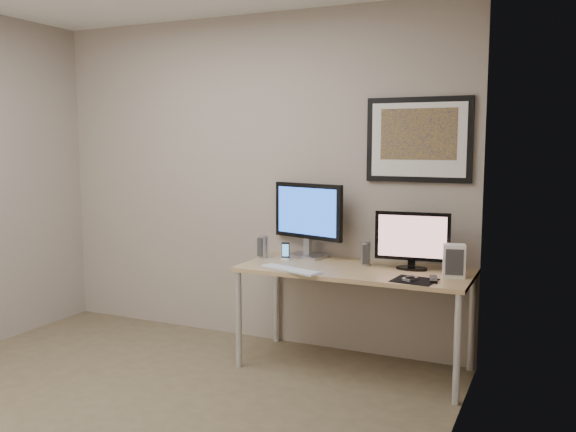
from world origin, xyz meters
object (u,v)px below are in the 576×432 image
Objects in this scene: phone_dock at (285,251)px; monitor_large at (308,216)px; desk at (355,277)px; keyboard at (290,270)px; framed_art at (419,140)px; fan_unit at (454,261)px; speaker_right at (366,254)px; speaker_left at (263,247)px; monitor_tv at (412,239)px.

monitor_large is at bearing 44.61° from phone_dock.
phone_dock is at bearing 173.21° from desk.
keyboard is at bearing -64.93° from monitor_large.
framed_art is 1.24× the size of monitor_large.
speaker_right is at bearing 156.67° from fan_unit.
framed_art is 1.29m from keyboard.
speaker_right reaches higher than phone_dock.
keyboard is at bearing -73.67° from phone_dock.
desk is 0.70m from fan_unit.
monitor_large is 0.60m from keyboard.
framed_art reaches higher than speaker_left.
keyboard is 2.22× the size of fan_unit.
monitor_tv is 2.37× the size of fan_unit.
fan_unit is (0.64, -0.12, 0.02)m from speaker_right.
speaker_left is 0.35× the size of keyboard.
desk is at bearing -11.58° from monitor_large.
monitor_large reaches higher than phone_dock.
keyboard is (0.08, -0.52, -0.30)m from monitor_large.
speaker_left is at bearing 164.89° from phone_dock.
framed_art is 1.26m from phone_dock.
framed_art is 0.91m from fan_unit.
desk is 1.07m from framed_art.
speaker_left reaches higher than keyboard.
speaker_right is at bearing 60.79° from keyboard.
monitor_large is 0.32m from phone_dock.
speaker_left is at bearing 174.33° from desk.
phone_dock is 0.28× the size of keyboard.
monitor_tv is 0.36m from speaker_right.
monitor_large reaches higher than keyboard.
framed_art is at bearing 3.31° from phone_dock.
speaker_right is 0.78× the size of fan_unit.
desk is 0.58m from phone_dock.
monitor_tv is (0.37, 0.11, 0.28)m from desk.
desk is 2.13× the size of framed_art.
phone_dock is at bearing 164.37° from fan_unit.
keyboard is at bearing -158.32° from monitor_tv.
keyboard is 1.09m from fan_unit.
monitor_tv is at bearing -10.47° from phone_dock.
speaker_right is at bearing 172.37° from monitor_tv.
fan_unit is at bearing -0.47° from desk.
speaker_right is (-0.31, -0.21, -0.81)m from framed_art.
monitor_tv reaches higher than speaker_right.
speaker_right is 0.58m from keyboard.
phone_dock is at bearing 17.83° from speaker_left.
speaker_right is 0.61m from phone_dock.
speaker_right is 0.65m from fan_unit.
framed_art is 4.45× the size of speaker_left.
framed_art is 1.47× the size of monitor_tv.
speaker_right is at bearing 71.44° from desk.
monitor_large is 0.41m from speaker_left.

